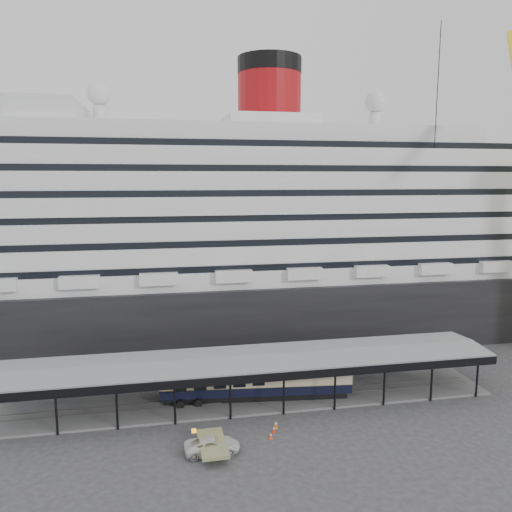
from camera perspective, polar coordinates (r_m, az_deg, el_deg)
name	(u,v)px	position (r m, az deg, el deg)	size (l,w,h in m)	color
ground	(259,420)	(55.20, 0.34, -18.28)	(200.00, 200.00, 0.00)	#323235
cruise_ship	(221,221)	(81.01, -4.04, 4.03)	(130.00, 30.00, 43.90)	black
platform_canopy	(250,380)	(58.65, -0.64, -14.03)	(56.00, 9.18, 5.30)	slate
port_truck	(212,445)	(49.58, -5.01, -20.76)	(2.38, 5.17, 1.44)	silver
pullman_carriage	(256,378)	(58.67, 0.03, -13.78)	(21.88, 5.05, 21.31)	black
traffic_cone_left	(271,435)	(51.80, 1.69, -19.82)	(0.42, 0.42, 0.66)	#F94C0D
traffic_cone_mid	(274,429)	(52.85, 2.07, -19.16)	(0.47, 0.47, 0.73)	red
traffic_cone_right	(276,424)	(53.59, 2.29, -18.67)	(0.47, 0.47, 0.84)	orange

